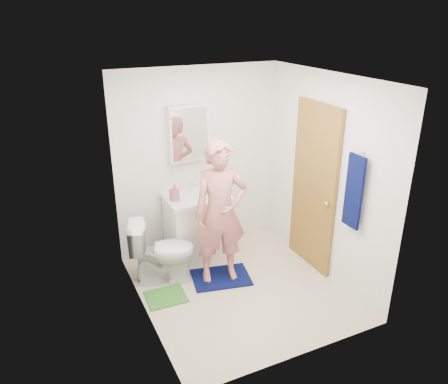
# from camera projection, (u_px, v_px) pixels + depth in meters

# --- Properties ---
(floor) EXTENTS (2.20, 2.40, 0.02)m
(floor) POSITION_uv_depth(u_px,v_px,m) (239.00, 289.00, 5.10)
(floor) COLOR beige
(floor) RESTS_ON ground
(ceiling) EXTENTS (2.20, 2.40, 0.02)m
(ceiling) POSITION_uv_depth(u_px,v_px,m) (243.00, 77.00, 4.17)
(ceiling) COLOR white
(ceiling) RESTS_ON ground
(wall_back) EXTENTS (2.20, 0.02, 2.40)m
(wall_back) POSITION_uv_depth(u_px,v_px,m) (198.00, 161.00, 5.65)
(wall_back) COLOR white
(wall_back) RESTS_ON ground
(wall_front) EXTENTS (2.20, 0.02, 2.40)m
(wall_front) POSITION_uv_depth(u_px,v_px,m) (308.00, 244.00, 3.63)
(wall_front) COLOR white
(wall_front) RESTS_ON ground
(wall_left) EXTENTS (0.02, 2.40, 2.40)m
(wall_left) POSITION_uv_depth(u_px,v_px,m) (139.00, 212.00, 4.20)
(wall_left) COLOR white
(wall_left) RESTS_ON ground
(wall_right) EXTENTS (0.02, 2.40, 2.40)m
(wall_right) POSITION_uv_depth(u_px,v_px,m) (326.00, 178.00, 5.07)
(wall_right) COLOR white
(wall_right) RESTS_ON ground
(vanity_cabinet) EXTENTS (0.75, 0.55, 0.80)m
(vanity_cabinet) POSITION_uv_depth(u_px,v_px,m) (197.00, 227.00, 5.65)
(vanity_cabinet) COLOR white
(vanity_cabinet) RESTS_ON floor
(countertop) EXTENTS (0.79, 0.59, 0.05)m
(countertop) POSITION_uv_depth(u_px,v_px,m) (197.00, 197.00, 5.49)
(countertop) COLOR white
(countertop) RESTS_ON vanity_cabinet
(sink_basin) EXTENTS (0.40, 0.40, 0.03)m
(sink_basin) POSITION_uv_depth(u_px,v_px,m) (197.00, 196.00, 5.48)
(sink_basin) COLOR white
(sink_basin) RESTS_ON countertop
(faucet) EXTENTS (0.03, 0.03, 0.12)m
(faucet) POSITION_uv_depth(u_px,v_px,m) (191.00, 186.00, 5.60)
(faucet) COLOR silver
(faucet) RESTS_ON countertop
(medicine_cabinet) EXTENTS (0.50, 0.12, 0.70)m
(medicine_cabinet) POSITION_uv_depth(u_px,v_px,m) (188.00, 133.00, 5.38)
(medicine_cabinet) COLOR white
(medicine_cabinet) RESTS_ON wall_back
(mirror_panel) EXTENTS (0.46, 0.01, 0.66)m
(mirror_panel) POSITION_uv_depth(u_px,v_px,m) (190.00, 134.00, 5.32)
(mirror_panel) COLOR white
(mirror_panel) RESTS_ON wall_back
(door) EXTENTS (0.05, 0.80, 2.05)m
(door) POSITION_uv_depth(u_px,v_px,m) (314.00, 188.00, 5.25)
(door) COLOR olive
(door) RESTS_ON ground
(door_knob) EXTENTS (0.07, 0.07, 0.07)m
(door_knob) POSITION_uv_depth(u_px,v_px,m) (327.00, 204.00, 4.99)
(door_knob) COLOR gold
(door_knob) RESTS_ON door
(towel) EXTENTS (0.03, 0.24, 0.80)m
(towel) POSITION_uv_depth(u_px,v_px,m) (354.00, 192.00, 4.55)
(towel) COLOR #070D41
(towel) RESTS_ON wall_right
(towel_hook) EXTENTS (0.06, 0.02, 0.02)m
(towel_hook) POSITION_uv_depth(u_px,v_px,m) (362.00, 153.00, 4.40)
(towel_hook) COLOR silver
(towel_hook) RESTS_ON wall_right
(toilet) EXTENTS (0.85, 0.64, 0.77)m
(toilet) POSITION_uv_depth(u_px,v_px,m) (163.00, 251.00, 5.12)
(toilet) COLOR white
(toilet) RESTS_ON floor
(bath_mat) EXTENTS (0.77, 0.62, 0.02)m
(bath_mat) POSITION_uv_depth(u_px,v_px,m) (221.00, 277.00, 5.28)
(bath_mat) COLOR #070D41
(bath_mat) RESTS_ON floor
(green_rug) EXTENTS (0.45, 0.39, 0.02)m
(green_rug) POSITION_uv_depth(u_px,v_px,m) (166.00, 297.00, 4.92)
(green_rug) COLOR #3B882D
(green_rug) RESTS_ON floor
(soap_dispenser) EXTENTS (0.12, 0.12, 0.21)m
(soap_dispenser) POSITION_uv_depth(u_px,v_px,m) (174.00, 192.00, 5.30)
(soap_dispenser) COLOR #AE5165
(soap_dispenser) RESTS_ON countertop
(toothbrush_cup) EXTENTS (0.15, 0.15, 0.09)m
(toothbrush_cup) POSITION_uv_depth(u_px,v_px,m) (207.00, 188.00, 5.58)
(toothbrush_cup) COLOR #7E3F8B
(toothbrush_cup) RESTS_ON countertop
(man) EXTENTS (0.68, 0.51, 1.70)m
(man) POSITION_uv_depth(u_px,v_px,m) (220.00, 213.00, 4.96)
(man) COLOR #C06F6C
(man) RESTS_ON bath_mat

